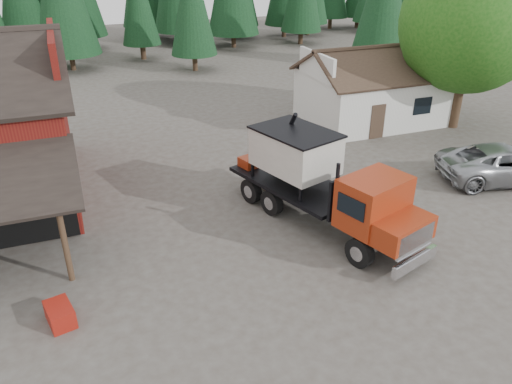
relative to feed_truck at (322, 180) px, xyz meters
name	(u,v)px	position (x,y,z in m)	size (l,w,h in m)	color
ground	(249,279)	(-3.97, -2.52, -1.90)	(120.00, 120.00, 0.00)	#453E36
farmhouse	(372,94)	(9.02, 10.47, -0.24)	(8.60, 6.42, 4.65)	silver
deciduous_tree	(471,27)	(13.04, 7.45, 4.00)	(8.00, 8.00, 10.20)	#382619
conifer_backdrop	(110,50)	(-3.97, 39.48, -1.90)	(76.00, 16.00, 16.00)	black
feed_truck	(322,180)	(0.00, 0.00, 0.00)	(5.04, 9.32, 4.07)	black
silver_car	(505,164)	(10.03, 0.48, -1.05)	(2.85, 6.18, 1.72)	#A1A4A9
equip_box	(60,314)	(-9.97, -2.54, -1.60)	(0.70, 1.10, 0.60)	maroon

